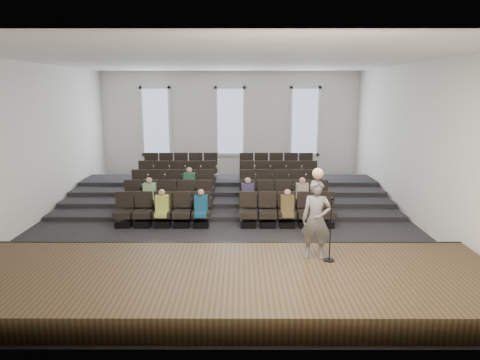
% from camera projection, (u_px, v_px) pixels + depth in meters
% --- Properties ---
extents(ground, '(14.00, 14.00, 0.00)m').
position_uv_depth(ground, '(225.00, 221.00, 13.84)').
color(ground, black).
rests_on(ground, ground).
extents(ceiling, '(12.00, 14.00, 0.02)m').
position_uv_depth(ceiling, '(224.00, 61.00, 12.80)').
color(ceiling, white).
rests_on(ceiling, ground).
extents(wall_back, '(12.00, 0.04, 5.00)m').
position_uv_depth(wall_back, '(230.00, 126.00, 20.19)').
color(wall_back, silver).
rests_on(wall_back, ground).
extents(wall_front, '(12.00, 0.04, 5.00)m').
position_uv_depth(wall_front, '(208.00, 202.00, 6.45)').
color(wall_front, silver).
rests_on(wall_front, ground).
extents(wall_left, '(0.04, 14.00, 5.00)m').
position_uv_depth(wall_left, '(32.00, 144.00, 13.33)').
color(wall_left, silver).
rests_on(wall_left, ground).
extents(wall_right, '(0.04, 14.00, 5.00)m').
position_uv_depth(wall_right, '(418.00, 144.00, 13.31)').
color(wall_right, silver).
rests_on(wall_right, ground).
extents(stage, '(11.80, 3.60, 0.50)m').
position_uv_depth(stage, '(217.00, 284.00, 8.80)').
color(stage, '#47351E').
rests_on(stage, ground).
extents(stage_lip, '(11.80, 0.06, 0.52)m').
position_uv_depth(stage_lip, '(221.00, 252.00, 10.53)').
color(stage_lip, black).
rests_on(stage_lip, ground).
extents(risers, '(11.80, 4.80, 0.60)m').
position_uv_depth(risers, '(228.00, 192.00, 16.90)').
color(risers, black).
rests_on(risers, ground).
extents(seating_rows, '(6.80, 4.70, 1.67)m').
position_uv_depth(seating_rows, '(227.00, 190.00, 15.20)').
color(seating_rows, black).
rests_on(seating_rows, ground).
extents(windows, '(8.44, 0.10, 3.24)m').
position_uv_depth(windows, '(230.00, 121.00, 20.08)').
color(windows, white).
rests_on(windows, wall_back).
extents(audience, '(5.45, 2.64, 1.10)m').
position_uv_depth(audience, '(220.00, 196.00, 13.82)').
color(audience, '#B4C04D').
rests_on(audience, seating_rows).
extents(speaker, '(0.71, 0.53, 1.75)m').
position_uv_depth(speaker, '(316.00, 219.00, 9.38)').
color(speaker, slate).
rests_on(speaker, stage).
extents(mic_stand, '(0.24, 0.24, 1.43)m').
position_uv_depth(mic_stand, '(330.00, 242.00, 9.27)').
color(mic_stand, black).
rests_on(mic_stand, stage).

